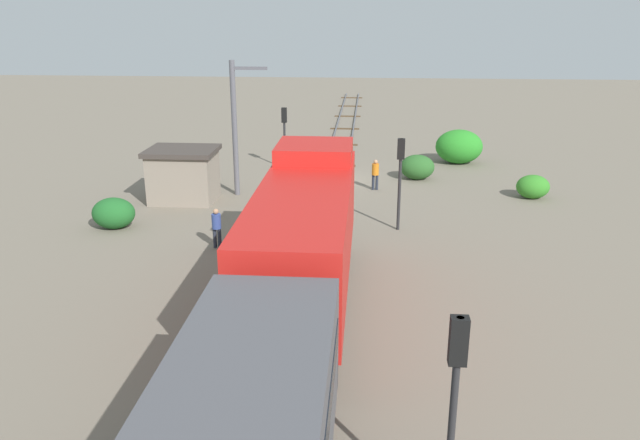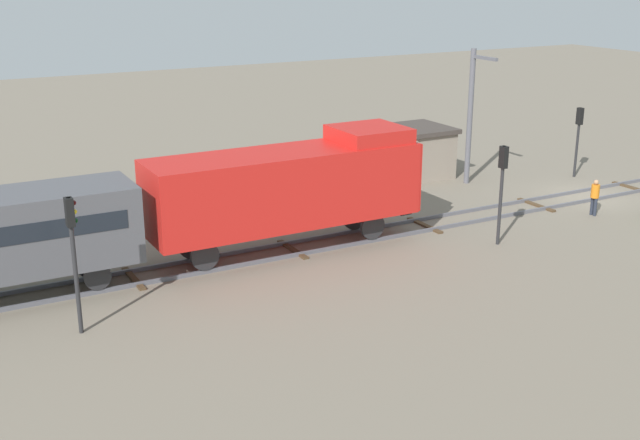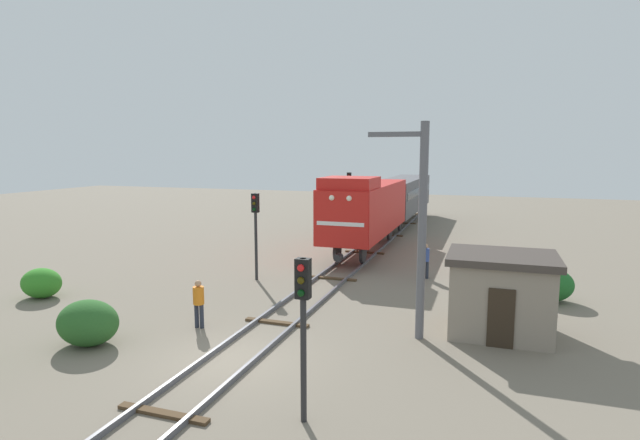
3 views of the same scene
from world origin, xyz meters
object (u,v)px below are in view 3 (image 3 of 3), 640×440
Objects in this scene: locomotive at (366,207)px; relay_hut at (501,293)px; traffic_signal_mid at (256,220)px; traffic_signal_far at (349,190)px; worker_near_track at (199,300)px; passenger_car_leading at (403,194)px; catenary_mast at (420,225)px; worker_by_signal at (425,258)px; traffic_signal_near at (303,309)px.

locomotive is 13.97m from relay_hut.
traffic_signal_mid is (-3.40, -7.94, 0.12)m from locomotive.
traffic_signal_far is 2.61× the size of worker_near_track.
locomotive is 2.61× the size of traffic_signal_far.
catenary_mast is at bearing -79.39° from passenger_car_leading.
worker_by_signal is 0.49× the size of relay_hut.
relay_hut is (2.57, 1.29, -2.37)m from catenary_mast.
traffic_signal_near is 6.37m from catenary_mast.
passenger_car_leading is 32.51m from traffic_signal_near.
catenary_mast is 3.73m from relay_hut.
traffic_signal_mid is at bearing 148.78° from catenary_mast.
catenary_mast reaches higher than relay_hut.
catenary_mast is at bearing 73.98° from traffic_signal_near.
traffic_signal_near is at bearing 65.43° from worker_by_signal.
passenger_car_leading is 27.98m from worker_near_track.
catenary_mast is 2.01× the size of relay_hut.
traffic_signal_mid reaches higher than traffic_signal_near.
catenary_mast is at bearing 74.79° from worker_by_signal.
worker_near_track is (1.20, -23.69, -2.08)m from traffic_signal_far.
worker_by_signal is at bearing 20.83° from traffic_signal_mid.
traffic_signal_near is at bearing -144.54° from worker_near_track.
traffic_signal_near is 1.08× the size of relay_hut.
traffic_signal_far reaches higher than passenger_car_leading.
passenger_car_leading is at bearing -20.54° from worker_near_track.
locomotive reaches higher than worker_near_track.
traffic_signal_far is at bearing 90.67° from traffic_signal_mid.
passenger_car_leading reaches higher than worker_by_signal.
traffic_signal_near is (3.20, -19.02, -0.12)m from locomotive.
passenger_car_leading is at bearing 49.01° from traffic_signal_far.
worker_near_track is at bearing -164.23° from relay_hut.
catenary_mast is (8.53, -22.18, 0.69)m from traffic_signal_far.
locomotive is at bearing 66.82° from traffic_signal_mid.
relay_hut is at bearing 59.56° from traffic_signal_near.
relay_hut reaches higher than worker_near_track.
traffic_signal_mid is at bearing -113.18° from locomotive.
traffic_signal_mid is (-6.60, 11.08, 0.24)m from traffic_signal_near.
traffic_signal_far is at bearing -130.99° from passenger_car_leading.
traffic_signal_near reaches higher than worker_near_track.
relay_hut is (11.10, -20.89, -1.68)m from traffic_signal_far.
locomotive is at bearing 99.55° from traffic_signal_near.
catenary_mast is (1.73, 6.03, 1.11)m from traffic_signal_near.
locomotive reaches higher than traffic_signal_far.
relay_hut is at bearing -89.84° from worker_near_track.
catenary_mast is (0.73, -7.94, 2.77)m from worker_by_signal.
traffic_signal_far reaches higher than traffic_signal_near.
locomotive is at bearing -25.01° from worker_near_track.
traffic_signal_mid is at bearing 0.36° from worker_by_signal.
locomotive is at bearing 110.79° from catenary_mast.
catenary_mast reaches higher than traffic_signal_near.
worker_near_track is at bearing 34.58° from worker_by_signal.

